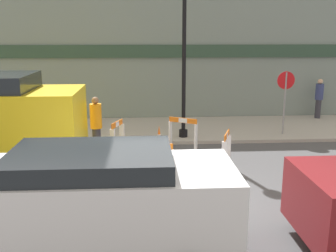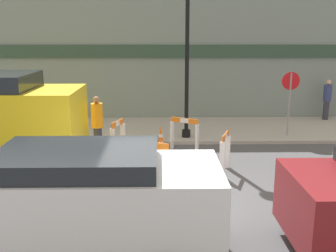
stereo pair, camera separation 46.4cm
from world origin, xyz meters
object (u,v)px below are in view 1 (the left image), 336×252
(person_pedestrian, at_px, (319,97))
(parked_car_1, at_px, (93,201))
(streetlamp_post, at_px, (184,26))
(person_worker, at_px, (96,125))
(stop_sign, at_px, (285,92))

(person_pedestrian, relative_size, parked_car_1, 0.37)
(streetlamp_post, bearing_deg, person_worker, -148.84)
(person_pedestrian, xyz_separation_m, parked_car_1, (-7.90, -9.69, 0.04))
(streetlamp_post, distance_m, person_worker, 4.21)
(person_pedestrian, height_order, parked_car_1, parked_car_1)
(person_worker, bearing_deg, streetlamp_post, 57.90)
(stop_sign, relative_size, parked_car_1, 0.49)
(person_worker, height_order, person_pedestrian, person_worker)
(person_worker, relative_size, person_pedestrian, 1.09)
(stop_sign, xyz_separation_m, parked_car_1, (-5.57, -7.23, -0.54))
(person_worker, relative_size, parked_car_1, 0.40)
(person_pedestrian, bearing_deg, stop_sign, 31.67)
(stop_sign, height_order, parked_car_1, stop_sign)
(streetlamp_post, xyz_separation_m, person_pedestrian, (5.79, 2.62, -2.76))
(stop_sign, bearing_deg, person_pedestrian, -134.49)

